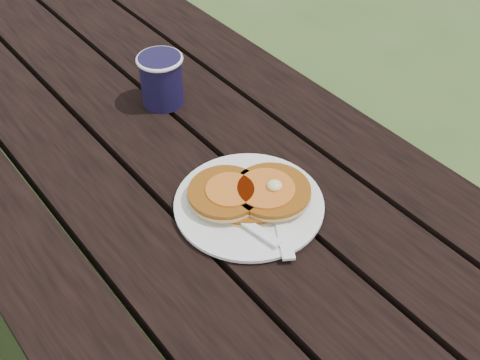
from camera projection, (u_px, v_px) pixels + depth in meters
ground at (163, 332)px, 1.69m from camera, size 60.00×60.00×0.00m
picnic_table at (149, 246)px, 1.44m from camera, size 1.36×1.80×0.75m
plate at (249, 205)px, 1.00m from camera, size 0.26×0.26×0.01m
pancake_stack at (250, 193)px, 0.99m from camera, size 0.19×0.17×0.04m
knife at (280, 216)px, 0.97m from camera, size 0.11×0.16×0.00m
fork at (252, 227)px, 0.95m from camera, size 0.06×0.16×0.01m
coffee_cup at (161, 77)px, 1.18m from camera, size 0.09×0.09×0.10m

